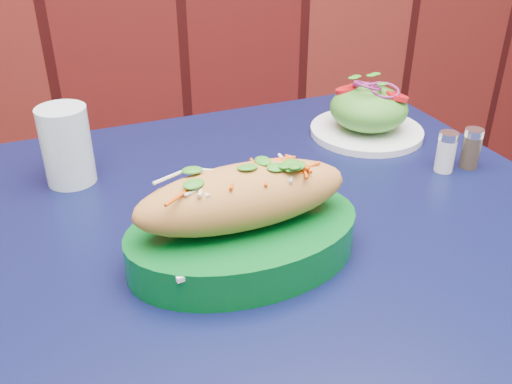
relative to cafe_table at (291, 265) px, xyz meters
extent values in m
cube|color=black|center=(0.00, 0.00, 0.07)|extent=(0.88, 0.88, 0.03)
cylinder|color=black|center=(-0.36, 0.29, -0.30)|extent=(0.04, 0.04, 0.72)
cylinder|color=black|center=(0.29, 0.36, -0.30)|extent=(0.04, 0.04, 0.72)
cylinder|color=white|center=(0.53, 0.14, -0.42)|extent=(0.03, 0.03, 0.48)
cube|color=white|center=(-0.09, -0.08, 0.13)|extent=(0.24, 0.16, 0.01)
ellipsoid|color=#E18E47|center=(-0.09, -0.08, 0.17)|extent=(0.27, 0.12, 0.07)
cylinder|color=white|center=(0.22, 0.22, 0.09)|extent=(0.20, 0.20, 0.01)
ellipsoid|color=#4C992D|center=(0.22, 0.22, 0.14)|extent=(0.14, 0.14, 0.07)
cylinder|color=red|center=(0.25, 0.19, 0.17)|extent=(0.04, 0.04, 0.01)
cylinder|color=red|center=(0.18, 0.25, 0.17)|extent=(0.04, 0.04, 0.01)
cylinder|color=red|center=(0.22, 0.26, 0.17)|extent=(0.04, 0.04, 0.01)
torus|color=#891E65|center=(0.22, 0.22, 0.18)|extent=(0.05, 0.05, 0.00)
torus|color=#891E65|center=(0.22, 0.22, 0.18)|extent=(0.05, 0.05, 0.00)
torus|color=#891E65|center=(0.22, 0.22, 0.19)|extent=(0.05, 0.05, 0.00)
cylinder|color=silver|center=(-0.29, 0.18, 0.15)|extent=(0.07, 0.07, 0.12)
cylinder|color=white|center=(0.27, 0.06, 0.11)|extent=(0.03, 0.03, 0.05)
cylinder|color=silver|center=(0.27, 0.06, 0.15)|extent=(0.03, 0.03, 0.01)
cylinder|color=#3F3326|center=(0.32, 0.06, 0.11)|extent=(0.03, 0.03, 0.05)
cylinder|color=silver|center=(0.32, 0.06, 0.15)|extent=(0.03, 0.03, 0.01)
camera|label=1|loc=(-0.23, -0.63, 0.50)|focal=40.00mm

